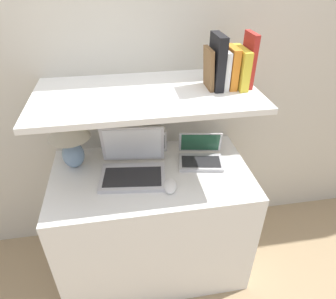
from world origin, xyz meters
TOP-DOWN VIEW (x-y plane):
  - wall_back at (0.00, 0.68)m, footprint 6.00×0.05m
  - desk at (0.00, 0.31)m, footprint 1.08×0.61m
  - back_riser at (0.00, 0.63)m, footprint 1.08×0.04m
  - shelf at (0.00, 0.38)m, footprint 1.08×0.55m
  - table_lamp at (-0.41, 0.44)m, footprint 0.22×0.22m
  - laptop_large at (-0.10, 0.32)m, footprint 0.37×0.31m
  - laptop_small at (0.29, 0.37)m, footprint 0.27×0.23m
  - computer_mouse at (0.08, 0.17)m, footprint 0.08×0.13m
  - router_box at (0.06, 0.54)m, footprint 0.12×0.06m
  - book_red at (0.50, 0.38)m, footprint 0.03×0.13m
  - book_yellow at (0.46, 0.38)m, footprint 0.04×0.18m
  - book_orange at (0.41, 0.38)m, footprint 0.04×0.14m
  - book_white at (0.38, 0.38)m, footprint 0.03×0.14m
  - book_black at (0.34, 0.38)m, footprint 0.04×0.15m
  - book_brown at (0.30, 0.38)m, footprint 0.03×0.12m

SIDE VIEW (x-z plane):
  - desk at x=0.00m, z-range 0.00..0.75m
  - back_riser at x=0.00m, z-range 0.00..1.16m
  - computer_mouse at x=0.08m, z-range 0.75..0.78m
  - laptop_small at x=0.29m, z-range 0.71..0.86m
  - laptop_large at x=-0.10m, z-range 0.68..0.92m
  - router_box at x=0.06m, z-range 0.75..0.88m
  - table_lamp at x=-0.41m, z-range 0.80..1.11m
  - shelf at x=0.00m, z-range 1.16..1.19m
  - wall_back at x=0.00m, z-range 0.00..2.40m
  - book_white at x=0.38m, z-range 1.19..1.37m
  - book_yellow at x=0.46m, z-range 1.19..1.38m
  - book_brown at x=0.30m, z-range 1.19..1.39m
  - book_orange at x=0.41m, z-range 1.19..1.39m
  - book_black at x=0.34m, z-range 1.19..1.45m
  - book_red at x=0.50m, z-range 1.19..1.45m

